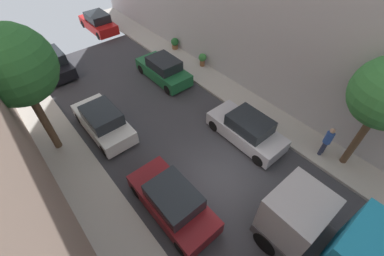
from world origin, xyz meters
TOP-DOWN VIEW (x-y plane):
  - ground at (0.00, 0.00)m, footprint 32.00×32.00m
  - sidewalk_left at (-5.00, 0.00)m, footprint 2.00×44.00m
  - sidewalk_right at (5.00, 0.00)m, footprint 2.00×44.00m
  - parked_car_left_3 at (-2.70, 0.27)m, footprint 1.78×4.20m
  - parked_car_left_4 at (-2.70, 6.40)m, footprint 1.78×4.20m
  - parked_car_left_5 at (-2.70, 14.08)m, footprint 1.78×4.20m
  - parked_car_right_2 at (2.70, 1.03)m, footprint 1.78×4.20m
  - parked_car_right_3 at (2.70, 8.37)m, footprint 1.78×4.20m
  - parked_car_right_4 at (2.70, 18.14)m, footprint 1.78×4.20m
  - pedestrian at (4.76, -2.15)m, footprint 0.40×0.36m
  - street_tree_0 at (-5.11, 6.87)m, footprint 3.25×3.25m
  - potted_plant_0 at (5.70, 11.03)m, footprint 0.59×0.59m
  - potted_plant_2 at (-5.53, 15.68)m, footprint 0.62×0.62m
  - potted_plant_4 at (5.68, 7.77)m, footprint 0.56×0.56m

SIDE VIEW (x-z plane):
  - ground at x=0.00m, z-range 0.00..0.00m
  - sidewalk_left at x=-5.00m, z-range 0.00..0.15m
  - sidewalk_right at x=5.00m, z-range 0.00..0.15m
  - potted_plant_0 at x=5.70m, z-range 0.18..1.04m
  - potted_plant_2 at x=-5.53m, z-range 0.18..1.12m
  - potted_plant_4 at x=5.68m, z-range 0.23..1.16m
  - parked_car_left_3 at x=-2.70m, z-range -0.06..1.50m
  - parked_car_left_4 at x=-2.70m, z-range -0.06..1.50m
  - parked_car_left_5 at x=-2.70m, z-range -0.06..1.50m
  - parked_car_right_2 at x=2.70m, z-range -0.06..1.50m
  - parked_car_right_3 at x=2.70m, z-range -0.06..1.50m
  - parked_car_right_4 at x=2.70m, z-range -0.06..1.50m
  - pedestrian at x=4.76m, z-range 0.21..1.93m
  - street_tree_0 at x=-5.11m, z-range 1.66..7.99m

